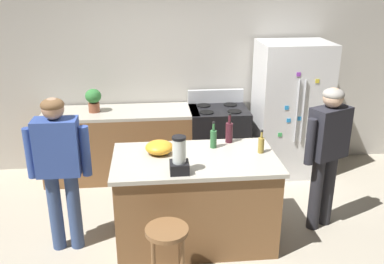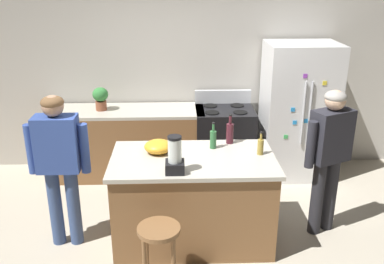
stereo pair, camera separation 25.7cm
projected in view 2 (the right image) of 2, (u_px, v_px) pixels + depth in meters
The scene contains 15 objects.
ground_plane at pixel (193, 238), 4.42m from camera, with size 14.00×14.00×0.00m, color #B2A893.
back_wall at pixel (188, 70), 5.77m from camera, with size 8.00×0.10×2.70m, color #BCB7AD.
kitchen_island at pixel (193, 199), 4.26m from camera, with size 1.59×0.90×0.92m.
back_counter_run at pixel (129, 143), 5.68m from camera, with size 2.00×0.64×0.92m.
refrigerator at pixel (298, 111), 5.56m from camera, with size 0.90×0.73×1.77m.
stove_range at pixel (224, 141), 5.70m from camera, with size 0.76×0.65×1.10m.
person_by_island_left at pixel (59, 158), 4.04m from camera, with size 0.59×0.22×1.56m.
person_by_sink_right at pixel (329, 149), 4.25m from camera, with size 0.57×0.37×1.54m.
bar_stool at pixel (159, 241), 3.54m from camera, with size 0.36×0.36×0.63m.
potted_plant at pixel (101, 97), 5.45m from camera, with size 0.20×0.20×0.30m.
blender_appliance at pixel (175, 157), 3.75m from camera, with size 0.17×0.17×0.34m.
bottle_vinegar at pixel (260, 146), 4.14m from camera, with size 0.06×0.06×0.24m.
bottle_olive_oil at pixel (213, 139), 4.29m from camera, with size 0.07×0.07×0.28m.
bottle_wine at pixel (230, 133), 4.41m from camera, with size 0.08×0.08×0.32m.
mixing_bowl at pixel (158, 147), 4.19m from camera, with size 0.28×0.28×0.12m, color orange.
Camera 2 is at (-0.15, -3.75, 2.59)m, focal length 39.82 mm.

